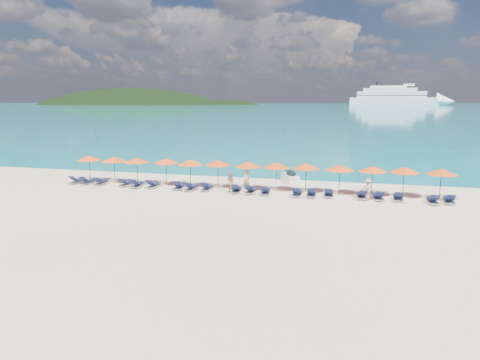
# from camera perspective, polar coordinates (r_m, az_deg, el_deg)

# --- Properties ---
(ground) EXTENTS (1400.00, 1400.00, 0.00)m
(ground) POSITION_cam_1_polar(r_m,az_deg,el_deg) (26.61, -1.50, -3.77)
(ground) COLOR beige
(sea) EXTENTS (1600.00, 1300.00, 0.01)m
(sea) POSITION_cam_1_polar(r_m,az_deg,el_deg) (684.89, 13.07, 10.44)
(sea) COLOR #1FA9B2
(sea) RESTS_ON ground
(headland_main) EXTENTS (374.00, 242.00, 126.50)m
(headland_main) POSITION_cam_1_polar(r_m,az_deg,el_deg) (644.26, -15.17, 6.92)
(headland_main) COLOR black
(headland_main) RESTS_ON ground
(headland_small) EXTENTS (162.00, 126.00, 85.50)m
(headland_small) POSITION_cam_1_polar(r_m,az_deg,el_deg) (606.89, -1.60, 7.34)
(headland_small) COLOR black
(headland_small) RESTS_ON ground
(cruise_ship) EXTENTS (137.25, 29.07, 37.94)m
(cruise_ship) POSITION_cam_1_polar(r_m,az_deg,el_deg) (609.17, 21.97, 10.78)
(cruise_ship) COLOR white
(cruise_ship) RESTS_ON ground
(sailboat_near) EXTENTS (5.92, 1.97, 10.85)m
(sailboat_near) POSITION_cam_1_polar(r_m,az_deg,el_deg) (556.98, 26.18, 9.57)
(sailboat_near) COLOR white
(sailboat_near) RESTS_ON ground
(jetski) EXTENTS (1.86, 2.67, 0.89)m
(jetski) POSITION_cam_1_polar(r_m,az_deg,el_deg) (34.76, 7.16, 0.35)
(jetski) COLOR white
(jetski) RESTS_ON ground
(beachgoer_a) EXTENTS (0.73, 0.71, 1.68)m
(beachgoer_a) POSITION_cam_1_polar(r_m,az_deg,el_deg) (30.62, 0.91, -0.14)
(beachgoer_a) COLOR tan
(beachgoer_a) RESTS_ON ground
(beachgoer_b) EXTENTS (0.88, 0.84, 1.60)m
(beachgoer_b) POSITION_cam_1_polar(r_m,az_deg,el_deg) (30.20, -1.42, -0.39)
(beachgoer_b) COLOR tan
(beachgoer_b) RESTS_ON ground
(beachgoer_c) EXTENTS (1.05, 0.59, 1.54)m
(beachgoer_c) POSITION_cam_1_polar(r_m,az_deg,el_deg) (29.62, 17.73, -1.22)
(beachgoer_c) COLOR tan
(beachgoer_c) RESTS_ON ground
(umbrella_0) EXTENTS (2.10, 2.10, 2.28)m
(umbrella_0) POSITION_cam_1_polar(r_m,az_deg,el_deg) (36.95, -20.70, 2.95)
(umbrella_0) COLOR black
(umbrella_0) RESTS_ON ground
(umbrella_1) EXTENTS (2.10, 2.10, 2.28)m
(umbrella_1) POSITION_cam_1_polar(r_m,az_deg,el_deg) (35.52, -17.51, 2.85)
(umbrella_1) COLOR black
(umbrella_1) RESTS_ON ground
(umbrella_2) EXTENTS (2.10, 2.10, 2.28)m
(umbrella_2) POSITION_cam_1_polar(r_m,az_deg,el_deg) (34.44, -14.48, 2.76)
(umbrella_2) COLOR black
(umbrella_2) RESTS_ON ground
(umbrella_3) EXTENTS (2.10, 2.10, 2.28)m
(umbrella_3) POSITION_cam_1_polar(r_m,az_deg,el_deg) (33.49, -10.50, 2.70)
(umbrella_3) COLOR black
(umbrella_3) RESTS_ON ground
(umbrella_4) EXTENTS (2.10, 2.10, 2.28)m
(umbrella_4) POSITION_cam_1_polar(r_m,az_deg,el_deg) (32.50, -7.10, 2.54)
(umbrella_4) COLOR black
(umbrella_4) RESTS_ON ground
(umbrella_5) EXTENTS (2.10, 2.10, 2.28)m
(umbrella_5) POSITION_cam_1_polar(r_m,az_deg,el_deg) (31.99, -3.15, 2.48)
(umbrella_5) COLOR black
(umbrella_5) RESTS_ON ground
(umbrella_6) EXTENTS (2.10, 2.10, 2.28)m
(umbrella_6) POSITION_cam_1_polar(r_m,az_deg,el_deg) (31.13, 1.14, 2.25)
(umbrella_6) COLOR black
(umbrella_6) RESTS_ON ground
(umbrella_7) EXTENTS (2.10, 2.10, 2.28)m
(umbrella_7) POSITION_cam_1_polar(r_m,az_deg,el_deg) (30.89, 5.20, 2.13)
(umbrella_7) COLOR black
(umbrella_7) RESTS_ON ground
(umbrella_8) EXTENTS (2.10, 2.10, 2.28)m
(umbrella_8) POSITION_cam_1_polar(r_m,az_deg,el_deg) (30.80, 9.41, 2.00)
(umbrella_8) COLOR black
(umbrella_8) RESTS_ON ground
(umbrella_9) EXTENTS (2.10, 2.10, 2.28)m
(umbrella_9) POSITION_cam_1_polar(r_m,az_deg,el_deg) (30.48, 14.02, 1.71)
(umbrella_9) COLOR black
(umbrella_9) RESTS_ON ground
(umbrella_10) EXTENTS (2.10, 2.10, 2.28)m
(umbrella_10) POSITION_cam_1_polar(r_m,az_deg,el_deg) (30.64, 18.34, 1.52)
(umbrella_10) COLOR black
(umbrella_10) RESTS_ON ground
(umbrella_11) EXTENTS (2.10, 2.10, 2.28)m
(umbrella_11) POSITION_cam_1_polar(r_m,az_deg,el_deg) (31.00, 22.36, 1.35)
(umbrella_11) COLOR black
(umbrella_11) RESTS_ON ground
(umbrella_12) EXTENTS (2.10, 2.10, 2.28)m
(umbrella_12) POSITION_cam_1_polar(r_m,az_deg,el_deg) (31.31, 26.77, 1.08)
(umbrella_12) COLOR black
(umbrella_12) RESTS_ON ground
(lounger_0) EXTENTS (0.71, 1.73, 0.66)m
(lounger_0) POSITION_cam_1_polar(r_m,az_deg,el_deg) (36.57, -22.15, -0.07)
(lounger_0) COLOR silver
(lounger_0) RESTS_ON ground
(lounger_1) EXTENTS (0.76, 1.75, 0.66)m
(lounger_1) POSITION_cam_1_polar(r_m,az_deg,el_deg) (35.92, -20.79, -0.16)
(lounger_1) COLOR silver
(lounger_1) RESTS_ON ground
(lounger_2) EXTENTS (0.75, 1.74, 0.66)m
(lounger_2) POSITION_cam_1_polar(r_m,az_deg,el_deg) (35.25, -19.17, -0.26)
(lounger_2) COLOR silver
(lounger_2) RESTS_ON ground
(lounger_3) EXTENTS (0.70, 1.73, 0.66)m
(lounger_3) POSITION_cam_1_polar(r_m,az_deg,el_deg) (34.10, -15.89, -0.43)
(lounger_3) COLOR silver
(lounger_3) RESTS_ON ground
(lounger_4) EXTENTS (0.66, 1.72, 0.66)m
(lounger_4) POSITION_cam_1_polar(r_m,az_deg,el_deg) (33.34, -14.40, -0.62)
(lounger_4) COLOR silver
(lounger_4) RESTS_ON ground
(lounger_5) EXTENTS (0.75, 1.74, 0.66)m
(lounger_5) POSITION_cam_1_polar(r_m,az_deg,el_deg) (32.89, -12.24, -0.68)
(lounger_5) COLOR silver
(lounger_5) RESTS_ON ground
(lounger_6) EXTENTS (0.71, 1.73, 0.66)m
(lounger_6) POSITION_cam_1_polar(r_m,az_deg,el_deg) (31.98, -8.66, -0.89)
(lounger_6) COLOR silver
(lounger_6) RESTS_ON ground
(lounger_7) EXTENTS (0.78, 1.75, 0.66)m
(lounger_7) POSITION_cam_1_polar(r_m,az_deg,el_deg) (31.45, -6.97, -1.05)
(lounger_7) COLOR silver
(lounger_7) RESTS_ON ground
(lounger_8) EXTENTS (0.71, 1.73, 0.66)m
(lounger_8) POSITION_cam_1_polar(r_m,az_deg,el_deg) (31.34, -4.70, -1.05)
(lounger_8) COLOR silver
(lounger_8) RESTS_ON ground
(lounger_9) EXTENTS (0.75, 1.74, 0.66)m
(lounger_9) POSITION_cam_1_polar(r_m,az_deg,el_deg) (30.49, -0.50, -1.36)
(lounger_9) COLOR silver
(lounger_9) RESTS_ON ground
(lounger_10) EXTENTS (0.76, 1.75, 0.66)m
(lounger_10) POSITION_cam_1_polar(r_m,az_deg,el_deg) (30.27, 1.57, -1.45)
(lounger_10) COLOR silver
(lounger_10) RESTS_ON ground
(lounger_11) EXTENTS (0.73, 1.74, 0.66)m
(lounger_11) POSITION_cam_1_polar(r_m,az_deg,el_deg) (29.98, 3.63, -1.60)
(lounger_11) COLOR silver
(lounger_11) RESTS_ON ground
(lounger_12) EXTENTS (0.76, 1.75, 0.66)m
(lounger_12) POSITION_cam_1_polar(r_m,az_deg,el_deg) (29.70, 8.13, -1.82)
(lounger_12) COLOR silver
(lounger_12) RESTS_ON ground
(lounger_13) EXTENTS (0.64, 1.71, 0.66)m
(lounger_13) POSITION_cam_1_polar(r_m,az_deg,el_deg) (29.70, 10.12, -1.88)
(lounger_13) COLOR silver
(lounger_13) RESTS_ON ground
(lounger_14) EXTENTS (0.65, 1.71, 0.66)m
(lounger_14) POSITION_cam_1_polar(r_m,az_deg,el_deg) (29.92, 12.50, -1.88)
(lounger_14) COLOR silver
(lounger_14) RESTS_ON ground
(lounger_15) EXTENTS (0.75, 1.74, 0.66)m
(lounger_15) POSITION_cam_1_polar(r_m,az_deg,el_deg) (29.96, 16.92, -2.08)
(lounger_15) COLOR silver
(lounger_15) RESTS_ON ground
(lounger_16) EXTENTS (0.72, 1.73, 0.66)m
(lounger_16) POSITION_cam_1_polar(r_m,az_deg,el_deg) (29.95, 19.07, -2.22)
(lounger_16) COLOR silver
(lounger_16) RESTS_ON ground
(lounger_17) EXTENTS (0.73, 1.74, 0.66)m
(lounger_17) POSITION_cam_1_polar(r_m,az_deg,el_deg) (30.23, 21.58, -2.28)
(lounger_17) COLOR silver
(lounger_17) RESTS_ON ground
(lounger_18) EXTENTS (0.65, 1.71, 0.66)m
(lounger_18) POSITION_cam_1_polar(r_m,az_deg,el_deg) (30.30, 25.71, -2.58)
(lounger_18) COLOR silver
(lounger_18) RESTS_ON ground
(lounger_19) EXTENTS (0.79, 1.75, 0.66)m
(lounger_19) POSITION_cam_1_polar(r_m,az_deg,el_deg) (30.90, 27.60, -2.50)
(lounger_19) COLOR silver
(lounger_19) RESTS_ON ground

